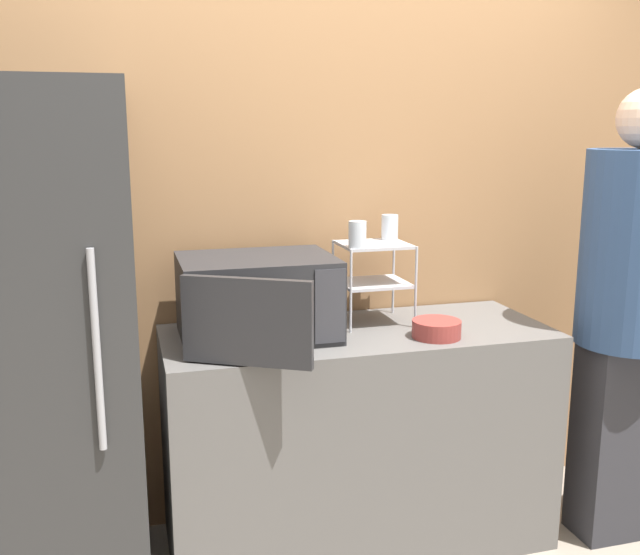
{
  "coord_description": "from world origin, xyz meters",
  "views": [
    {
      "loc": [
        -0.87,
        -2.24,
        1.67
      ],
      "look_at": [
        -0.15,
        0.34,
        1.11
      ],
      "focal_mm": 40.0,
      "sensor_mm": 36.0,
      "label": 1
    }
  ],
  "objects_px": {
    "person": "(631,298)",
    "refrigerator": "(44,352)",
    "glass_front_left": "(358,234)",
    "glass_back_right": "(390,227)",
    "bowl": "(436,329)",
    "dish_rack": "(374,265)",
    "microwave": "(257,298)"
  },
  "relations": [
    {
      "from": "dish_rack",
      "to": "person",
      "type": "bearing_deg",
      "value": -20.24
    },
    {
      "from": "glass_back_right",
      "to": "refrigerator",
      "type": "relative_size",
      "value": 0.06
    },
    {
      "from": "glass_front_left",
      "to": "glass_back_right",
      "type": "bearing_deg",
      "value": 39.62
    },
    {
      "from": "glass_back_right",
      "to": "refrigerator",
      "type": "distance_m",
      "value": 1.41
    },
    {
      "from": "bowl",
      "to": "person",
      "type": "distance_m",
      "value": 0.81
    },
    {
      "from": "dish_rack",
      "to": "glass_front_left",
      "type": "xyz_separation_m",
      "value": [
        -0.1,
        -0.08,
        0.14
      ]
    },
    {
      "from": "glass_back_right",
      "to": "person",
      "type": "xyz_separation_m",
      "value": [
        0.86,
        -0.43,
        -0.26
      ]
    },
    {
      "from": "microwave",
      "to": "dish_rack",
      "type": "bearing_deg",
      "value": 10.47
    },
    {
      "from": "dish_rack",
      "to": "glass_front_left",
      "type": "distance_m",
      "value": 0.19
    },
    {
      "from": "glass_front_left",
      "to": "refrigerator",
      "type": "bearing_deg",
      "value": -177.83
    },
    {
      "from": "bowl",
      "to": "person",
      "type": "bearing_deg",
      "value": -5.8
    },
    {
      "from": "glass_front_left",
      "to": "bowl",
      "type": "distance_m",
      "value": 0.47
    },
    {
      "from": "person",
      "to": "refrigerator",
      "type": "relative_size",
      "value": 1.0
    },
    {
      "from": "person",
      "to": "refrigerator",
      "type": "xyz_separation_m",
      "value": [
        -2.21,
        0.22,
        -0.1
      ]
    },
    {
      "from": "glass_front_left",
      "to": "glass_back_right",
      "type": "distance_m",
      "value": 0.25
    },
    {
      "from": "person",
      "to": "glass_back_right",
      "type": "bearing_deg",
      "value": 153.68
    },
    {
      "from": "bowl",
      "to": "dish_rack",
      "type": "bearing_deg",
      "value": 120.3
    },
    {
      "from": "glass_front_left",
      "to": "bowl",
      "type": "xyz_separation_m",
      "value": [
        0.25,
        -0.19,
        -0.35
      ]
    },
    {
      "from": "glass_back_right",
      "to": "person",
      "type": "height_order",
      "value": "person"
    },
    {
      "from": "microwave",
      "to": "bowl",
      "type": "bearing_deg",
      "value": -15.34
    },
    {
      "from": "glass_front_left",
      "to": "bowl",
      "type": "relative_size",
      "value": 0.55
    },
    {
      "from": "dish_rack",
      "to": "person",
      "type": "height_order",
      "value": "person"
    },
    {
      "from": "refrigerator",
      "to": "dish_rack",
      "type": "bearing_deg",
      "value": 5.86
    },
    {
      "from": "glass_back_right",
      "to": "bowl",
      "type": "xyz_separation_m",
      "value": [
        0.06,
        -0.35,
        -0.35
      ]
    },
    {
      "from": "dish_rack",
      "to": "glass_back_right",
      "type": "bearing_deg",
      "value": 37.73
    },
    {
      "from": "microwave",
      "to": "glass_back_right",
      "type": "distance_m",
      "value": 0.65
    },
    {
      "from": "refrigerator",
      "to": "person",
      "type": "bearing_deg",
      "value": -5.79
    },
    {
      "from": "dish_rack",
      "to": "bowl",
      "type": "height_order",
      "value": "dish_rack"
    },
    {
      "from": "refrigerator",
      "to": "microwave",
      "type": "bearing_deg",
      "value": 2.78
    },
    {
      "from": "dish_rack",
      "to": "refrigerator",
      "type": "relative_size",
      "value": 0.18
    },
    {
      "from": "microwave",
      "to": "refrigerator",
      "type": "bearing_deg",
      "value": -177.22
    },
    {
      "from": "glass_front_left",
      "to": "person",
      "type": "bearing_deg",
      "value": -14.28
    }
  ]
}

